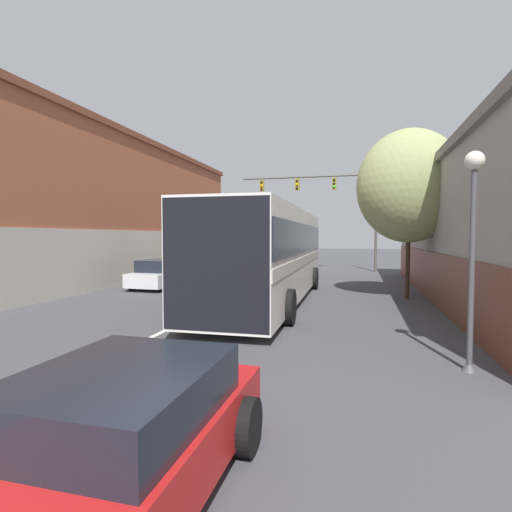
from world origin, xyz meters
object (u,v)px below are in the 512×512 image
hatchback_foreground (111,444)px  parked_car_left_mid (204,266)px  street_tree_near (409,186)px  street_lamp (473,238)px  parked_car_left_near (163,274)px  bus (270,251)px  traffic_signal_gantry (330,197)px

hatchback_foreground → parked_car_left_mid: parked_car_left_mid is taller
hatchback_foreground → street_tree_near: (3.96, 13.49, 3.78)m
hatchback_foreground → parked_car_left_mid: 21.01m
parked_car_left_mid → street_tree_near: bearing=-122.1°
street_lamp → street_tree_near: (-0.10, 8.68, 1.97)m
parked_car_left_near → street_lamp: size_ratio=1.02×
bus → parked_car_left_near: (-5.81, 2.67, -1.27)m
street_lamp → street_tree_near: bearing=90.7°
parked_car_left_near → street_tree_near: bearing=-91.4°
bus → parked_car_left_near: bearing=64.3°
traffic_signal_gantry → street_lamp: (3.98, -20.69, -2.81)m
street_lamp → parked_car_left_near: bearing=139.5°
bus → parked_car_left_near: 6.52m
parked_car_left_near → street_tree_near: size_ratio=0.62×
bus → hatchback_foreground: bearing=-175.5°
parked_car_left_near → bus: bearing=-112.5°
parked_car_left_mid → street_tree_near: street_tree_near is taller
street_lamp → street_tree_near: 8.90m
traffic_signal_gantry → street_tree_near: traffic_signal_gantry is taller
parked_car_left_mid → traffic_signal_gantry: 10.25m
street_lamp → bus: bearing=127.7°
bus → street_lamp: street_lamp is taller
hatchback_foreground → street_tree_near: street_tree_near is taller
parked_car_left_mid → street_tree_near: size_ratio=0.70×
bus → street_tree_near: bearing=-69.6°
bus → traffic_signal_gantry: size_ratio=1.30×
street_tree_near → street_lamp: bearing=-89.3°
street_lamp → parked_car_left_mid: bearing=126.6°
parked_car_left_mid → traffic_signal_gantry: (7.16, 5.72, 4.59)m
parked_car_left_near → traffic_signal_gantry: 14.08m
hatchback_foreground → traffic_signal_gantry: 25.92m
bus → traffic_signal_gantry: 14.43m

